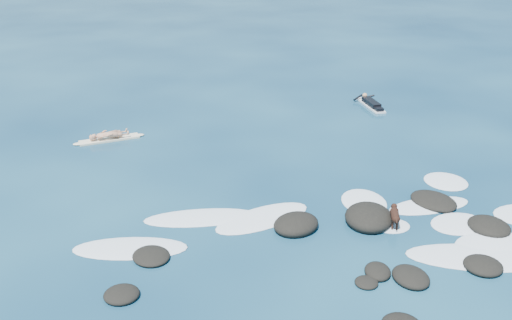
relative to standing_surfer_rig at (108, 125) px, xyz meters
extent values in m
plane|color=#0A2642|center=(6.31, -9.50, -0.66)|extent=(160.00, 160.00, 0.00)
ellipsoid|color=black|center=(0.06, -10.83, -0.59)|extent=(1.00, 0.97, 0.28)
ellipsoid|color=black|center=(6.09, -11.86, -0.61)|extent=(0.75, 0.75, 0.19)
ellipsoid|color=black|center=(6.56, -11.51, -0.58)|extent=(0.94, 1.05, 0.29)
ellipsoid|color=black|center=(7.49, -8.95, -0.50)|extent=(2.04, 2.17, 0.64)
ellipsoid|color=black|center=(5.24, -8.75, -0.52)|extent=(1.87, 1.77, 0.53)
ellipsoid|color=black|center=(0.91, -9.29, -0.59)|extent=(1.38, 1.43, 0.26)
ellipsoid|color=black|center=(10.05, -8.35, -0.57)|extent=(1.73, 1.92, 0.35)
ellipsoid|color=black|center=(9.38, -11.99, -0.57)|extent=(1.09, 1.09, 0.34)
ellipsoid|color=black|center=(7.27, -11.97, -0.57)|extent=(0.97, 1.14, 0.33)
ellipsoid|color=black|center=(10.77, -10.25, -0.55)|extent=(1.43, 1.51, 0.41)
ellipsoid|color=white|center=(7.91, -7.71, -0.65)|extent=(1.73, 2.08, 0.12)
ellipsoid|color=white|center=(11.33, -7.02, -0.65)|extent=(1.72, 1.79, 0.12)
ellipsoid|color=white|center=(10.33, -11.01, -0.65)|extent=(2.31, 1.50, 0.12)
ellipsoid|color=white|center=(10.08, -9.75, -0.65)|extent=(1.90, 1.51, 0.12)
ellipsoid|color=white|center=(9.55, -11.52, -0.65)|extent=(4.15, 2.64, 0.12)
ellipsoid|color=white|center=(0.38, -8.66, -0.65)|extent=(3.43, 1.90, 0.12)
ellipsoid|color=white|center=(2.60, -7.43, -0.65)|extent=(3.66, 1.59, 0.12)
ellipsoid|color=white|center=(9.83, -8.48, -0.65)|extent=(2.87, 1.18, 0.12)
ellipsoid|color=white|center=(4.43, -7.92, -0.65)|extent=(3.51, 2.25, 0.12)
ellipsoid|color=white|center=(8.07, -9.37, -0.65)|extent=(1.10, 0.90, 0.12)
cube|color=#F6E7C4|center=(0.00, 0.00, -0.61)|extent=(2.48, 0.87, 0.08)
ellipsoid|color=#F6E7C4|center=(1.20, 0.19, -0.61)|extent=(0.52, 0.35, 0.09)
ellipsoid|color=#F6E7C4|center=(-1.20, -0.19, -0.61)|extent=(0.52, 0.35, 0.09)
imported|color=tan|center=(0.00, 0.00, 0.22)|extent=(0.46, 0.63, 1.58)
cube|color=white|center=(12.41, 1.38, -0.60)|extent=(0.57, 2.30, 0.08)
ellipsoid|color=white|center=(12.43, 2.52, -0.60)|extent=(0.29, 0.51, 0.09)
cube|color=black|center=(12.41, 1.38, -0.45)|extent=(0.45, 1.41, 0.23)
sphere|color=tan|center=(12.43, 2.19, -0.32)|extent=(0.24, 0.24, 0.24)
cylinder|color=black|center=(12.14, 2.35, -0.46)|extent=(0.57, 0.30, 0.26)
cylinder|color=black|center=(12.72, 2.34, -0.46)|extent=(0.56, 0.32, 0.26)
cube|color=black|center=(12.39, 0.60, -0.49)|extent=(0.37, 0.58, 0.15)
cylinder|color=black|center=(8.07, -9.47, -0.22)|extent=(0.42, 0.57, 0.25)
sphere|color=black|center=(8.16, -9.26, -0.22)|extent=(0.34, 0.34, 0.26)
sphere|color=black|center=(7.99, -9.69, -0.22)|extent=(0.31, 0.31, 0.24)
sphere|color=black|center=(8.22, -9.12, -0.13)|extent=(0.24, 0.24, 0.19)
cone|color=black|center=(8.26, -9.01, -0.14)|extent=(0.13, 0.14, 0.10)
cone|color=black|center=(8.17, -9.11, -0.06)|extent=(0.10, 0.09, 0.09)
cone|color=black|center=(8.26, -9.14, -0.06)|extent=(0.10, 0.09, 0.09)
cylinder|color=black|center=(8.08, -9.28, -0.49)|extent=(0.08, 0.08, 0.34)
cylinder|color=black|center=(8.20, -9.33, -0.49)|extent=(0.08, 0.08, 0.34)
cylinder|color=black|center=(7.95, -9.61, -0.49)|extent=(0.08, 0.08, 0.34)
cylinder|color=black|center=(8.07, -9.66, -0.49)|extent=(0.08, 0.08, 0.34)
cylinder|color=black|center=(7.95, -9.79, -0.18)|extent=(0.13, 0.24, 0.15)
camera|label=1|loc=(0.37, -22.77, 8.00)|focal=40.00mm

